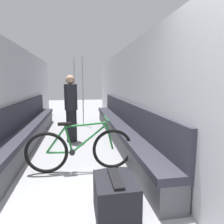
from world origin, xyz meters
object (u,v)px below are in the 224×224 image
Objects in this scene: bench_seat_row_right at (120,128)px; grab_pole_near at (75,92)px; bench_seat_row_left at (27,132)px; luggage_bag at (115,198)px; bicycle at (80,149)px; grab_pole_far at (83,92)px; passenger_standing at (71,108)px.

bench_seat_row_right is 2.54× the size of grab_pole_near.
bench_seat_row_left is 2.54× the size of grab_pole_near.
luggage_bag is (1.51, -2.69, -0.11)m from bench_seat_row_left.
bicycle is at bearing -123.02° from bench_seat_row_right.
bench_seat_row_right is at bearing -67.04° from grab_pole_far.
bench_seat_row_left is at bearing -113.95° from grab_pole_near.
passenger_standing is 2.97m from luggage_bag.
bench_seat_row_left is 1.00× the size of bench_seat_row_right.
bicycle is 1.25m from luggage_bag.
bench_seat_row_right is 3.33× the size of bicycle.
grab_pole_near is at bearing -150.20° from passenger_standing.
bench_seat_row_right is 1.27m from passenger_standing.
grab_pole_near is 5.15m from luggage_bag.
grab_pole_far is at bearing 93.33° from bicycle.
grab_pole_near is at bearing 97.49° from bicycle.
passenger_standing is (-0.07, -2.20, -0.28)m from grab_pole_near.
grab_pole_near reaches higher than passenger_standing.
bicycle is at bearing 106.14° from luggage_bag.
passenger_standing is (-0.18, 1.67, 0.46)m from bicycle.
grab_pole_near is 4.19× the size of luggage_bag.
bench_seat_row_right is 3.60× the size of passenger_standing.
passenger_standing is at bearing 171.98° from bench_seat_row_right.
grab_pole_far reaches higher than bench_seat_row_left.
bench_seat_row_right is at bearing 113.53° from passenger_standing.
bicycle is 3.19× the size of luggage_bag.
bicycle is (1.16, -1.50, 0.03)m from bench_seat_row_left.
grab_pole_far is 1.42× the size of passenger_standing.
bench_seat_row_right is 2.26m from grab_pole_far.
grab_pole_far reaches higher than passenger_standing.
grab_pole_far is at bearing -158.90° from passenger_standing.
bicycle is 3.94m from grab_pole_near.
passenger_standing is at bearing 100.41° from luggage_bag.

